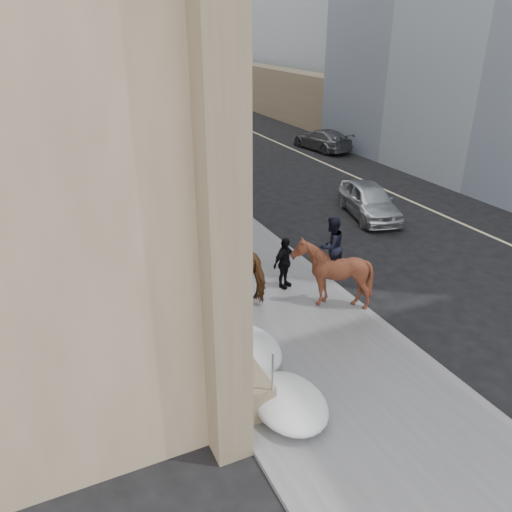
% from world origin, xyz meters
% --- Properties ---
extents(ground, '(140.00, 140.00, 0.00)m').
position_xyz_m(ground, '(0.00, 0.00, 0.00)').
color(ground, black).
rests_on(ground, ground).
extents(sidewalk, '(5.00, 80.00, 0.12)m').
position_xyz_m(sidewalk, '(0.00, 10.00, 0.06)').
color(sidewalk, '#59595C').
rests_on(sidewalk, ground).
extents(curb, '(0.24, 80.00, 0.12)m').
position_xyz_m(curb, '(2.62, 10.00, 0.06)').
color(curb, slate).
rests_on(curb, ground).
extents(lane_line, '(0.15, 70.00, 0.01)m').
position_xyz_m(lane_line, '(10.50, 10.00, 0.01)').
color(lane_line, '#BFB78C').
rests_on(lane_line, ground).
extents(far_podium, '(2.00, 80.00, 4.00)m').
position_xyz_m(far_podium, '(15.50, 10.00, 2.00)').
color(far_podium, '#73634A').
rests_on(far_podium, ground).
extents(streetlight_mid, '(1.71, 0.24, 8.00)m').
position_xyz_m(streetlight_mid, '(2.74, 14.00, 4.58)').
color(streetlight_mid, '#2D2D30').
rests_on(streetlight_mid, ground).
extents(streetlight_far, '(1.71, 0.24, 8.00)m').
position_xyz_m(streetlight_far, '(2.74, 34.00, 4.58)').
color(streetlight_far, '#2D2D30').
rests_on(streetlight_far, ground).
extents(traffic_signal, '(4.10, 0.22, 6.00)m').
position_xyz_m(traffic_signal, '(2.07, 22.00, 4.00)').
color(traffic_signal, '#2D2D30').
rests_on(traffic_signal, ground).
extents(snow_bank, '(1.70, 18.10, 0.76)m').
position_xyz_m(snow_bank, '(-1.42, 8.11, 0.47)').
color(snow_bank, white).
rests_on(snow_bank, sidewalk).
extents(mounted_horse_left, '(1.61, 2.53, 2.65)m').
position_xyz_m(mounted_horse_left, '(-0.04, 3.35, 1.18)').
color(mounted_horse_left, '#4B2D16').
rests_on(mounted_horse_left, sidewalk).
extents(mounted_horse_right, '(2.02, 2.17, 2.68)m').
position_xyz_m(mounted_horse_right, '(1.83, 1.52, 1.24)').
color(mounted_horse_right, '#4A2215').
rests_on(mounted_horse_right, sidewalk).
extents(pedestrian, '(1.05, 0.76, 1.65)m').
position_xyz_m(pedestrian, '(1.10, 3.01, 0.94)').
color(pedestrian, black).
rests_on(pedestrian, sidewalk).
extents(car_silver, '(2.74, 4.52, 1.44)m').
position_xyz_m(car_silver, '(7.46, 7.29, 0.72)').
color(car_silver, silver).
rests_on(car_silver, ground).
extents(car_grey, '(2.39, 4.79, 1.34)m').
position_xyz_m(car_grey, '(12.17, 18.72, 0.67)').
color(car_grey, '#525459').
rests_on(car_grey, ground).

